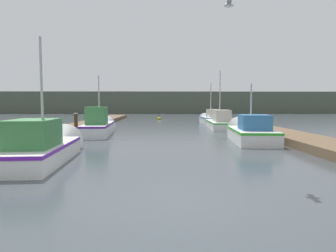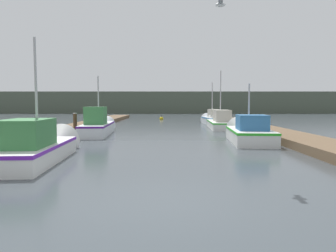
{
  "view_description": "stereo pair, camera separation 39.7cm",
  "coord_description": "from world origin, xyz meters",
  "px_view_note": "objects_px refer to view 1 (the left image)",
  "views": [
    {
      "loc": [
        -0.26,
        -5.49,
        1.87
      ],
      "look_at": [
        0.07,
        11.97,
        0.58
      ],
      "focal_mm": 32.0,
      "sensor_mm": 36.0,
      "label": 1
    },
    {
      "loc": [
        0.14,
        -5.49,
        1.87
      ],
      "look_at": [
        0.07,
        11.97,
        0.58
      ],
      "focal_mm": 32.0,
      "sensor_mm": 36.0,
      "label": 2
    }
  ],
  "objects_px": {
    "fishing_boat_1": "(249,132)",
    "channel_buoy": "(159,119)",
    "fishing_boat_2": "(100,126)",
    "mooring_piling_1": "(76,124)",
    "seagull_lead": "(229,5)",
    "fishing_boat_3": "(219,122)",
    "mooring_piling_2": "(106,120)",
    "fishing_boat_0": "(45,146)",
    "mooring_piling_0": "(213,115)",
    "fishing_boat_4": "(210,119)"
  },
  "relations": [
    {
      "from": "channel_buoy",
      "to": "mooring_piling_2",
      "type": "bearing_deg",
      "value": -114.17
    },
    {
      "from": "fishing_boat_1",
      "to": "fishing_boat_4",
      "type": "height_order",
      "value": "fishing_boat_4"
    },
    {
      "from": "mooring_piling_1",
      "to": "mooring_piling_2",
      "type": "relative_size",
      "value": 1.35
    },
    {
      "from": "fishing_boat_1",
      "to": "fishing_boat_4",
      "type": "distance_m",
      "value": 12.81
    },
    {
      "from": "fishing_boat_2",
      "to": "mooring_piling_1",
      "type": "bearing_deg",
      "value": -141.12
    },
    {
      "from": "channel_buoy",
      "to": "mooring_piling_0",
      "type": "bearing_deg",
      "value": -16.31
    },
    {
      "from": "mooring_piling_2",
      "to": "fishing_boat_4",
      "type": "bearing_deg",
      "value": 14.33
    },
    {
      "from": "fishing_boat_2",
      "to": "fishing_boat_0",
      "type": "bearing_deg",
      "value": -93.92
    },
    {
      "from": "mooring_piling_1",
      "to": "seagull_lead",
      "type": "xyz_separation_m",
      "value": [
        6.9,
        -9.0,
        3.94
      ]
    },
    {
      "from": "mooring_piling_2",
      "to": "seagull_lead",
      "type": "xyz_separation_m",
      "value": [
        6.68,
        -16.91,
        4.11
      ]
    },
    {
      "from": "fishing_boat_1",
      "to": "channel_buoy",
      "type": "bearing_deg",
      "value": 108.0
    },
    {
      "from": "fishing_boat_2",
      "to": "seagull_lead",
      "type": "bearing_deg",
      "value": -64.14
    },
    {
      "from": "fishing_boat_1",
      "to": "mooring_piling_0",
      "type": "height_order",
      "value": "fishing_boat_1"
    },
    {
      "from": "fishing_boat_2",
      "to": "mooring_piling_0",
      "type": "height_order",
      "value": "fishing_boat_2"
    },
    {
      "from": "fishing_boat_3",
      "to": "channel_buoy",
      "type": "height_order",
      "value": "fishing_boat_3"
    },
    {
      "from": "fishing_boat_0",
      "to": "fishing_boat_2",
      "type": "xyz_separation_m",
      "value": [
        0.01,
        8.65,
        0.05
      ]
    },
    {
      "from": "fishing_boat_0",
      "to": "mooring_piling_0",
      "type": "relative_size",
      "value": 4.2
    },
    {
      "from": "fishing_boat_0",
      "to": "mooring_piling_1",
      "type": "distance_m",
      "value": 7.67
    },
    {
      "from": "mooring_piling_0",
      "to": "seagull_lead",
      "type": "height_order",
      "value": "seagull_lead"
    },
    {
      "from": "channel_buoy",
      "to": "fishing_boat_1",
      "type": "bearing_deg",
      "value": -76.75
    },
    {
      "from": "fishing_boat_0",
      "to": "fishing_boat_2",
      "type": "distance_m",
      "value": 8.65
    },
    {
      "from": "fishing_boat_2",
      "to": "mooring_piling_1",
      "type": "relative_size",
      "value": 4.7
    },
    {
      "from": "fishing_boat_4",
      "to": "mooring_piling_2",
      "type": "xyz_separation_m",
      "value": [
        -9.3,
        -2.38,
        0.04
      ]
    },
    {
      "from": "fishing_boat_0",
      "to": "fishing_boat_1",
      "type": "relative_size",
      "value": 1.04
    },
    {
      "from": "fishing_boat_0",
      "to": "fishing_boat_4",
      "type": "bearing_deg",
      "value": 61.15
    },
    {
      "from": "fishing_boat_2",
      "to": "channel_buoy",
      "type": "xyz_separation_m",
      "value": [
        3.51,
        16.74,
        -0.39
      ]
    },
    {
      "from": "fishing_boat_1",
      "to": "mooring_piling_2",
      "type": "xyz_separation_m",
      "value": [
        -9.23,
        10.44,
        0.05
      ]
    },
    {
      "from": "fishing_boat_4",
      "to": "mooring_piling_2",
      "type": "relative_size",
      "value": 4.8
    },
    {
      "from": "seagull_lead",
      "to": "fishing_boat_3",
      "type": "bearing_deg",
      "value": 178.19
    },
    {
      "from": "fishing_boat_1",
      "to": "channel_buoy",
      "type": "distance_m",
      "value": 20.9
    },
    {
      "from": "fishing_boat_0",
      "to": "channel_buoy",
      "type": "xyz_separation_m",
      "value": [
        3.52,
        25.39,
        -0.34
      ]
    },
    {
      "from": "mooring_piling_2",
      "to": "channel_buoy",
      "type": "distance_m",
      "value": 10.86
    },
    {
      "from": "fishing_boat_1",
      "to": "fishing_boat_3",
      "type": "xyz_separation_m",
      "value": [
        0.05,
        8.43,
        -0.01
      ]
    },
    {
      "from": "fishing_boat_4",
      "to": "mooring_piling_1",
      "type": "bearing_deg",
      "value": -137.11
    },
    {
      "from": "mooring_piling_2",
      "to": "fishing_boat_2",
      "type": "bearing_deg",
      "value": -82.23
    },
    {
      "from": "mooring_piling_1",
      "to": "fishing_boat_4",
      "type": "bearing_deg",
      "value": 47.19
    },
    {
      "from": "fishing_boat_3",
      "to": "mooring_piling_0",
      "type": "relative_size",
      "value": 5.0
    },
    {
      "from": "fishing_boat_0",
      "to": "seagull_lead",
      "type": "relative_size",
      "value": 9.63
    },
    {
      "from": "mooring_piling_2",
      "to": "seagull_lead",
      "type": "height_order",
      "value": "seagull_lead"
    },
    {
      "from": "mooring_piling_1",
      "to": "mooring_piling_0",
      "type": "bearing_deg",
      "value": 56.15
    },
    {
      "from": "mooring_piling_0",
      "to": "seagull_lead",
      "type": "relative_size",
      "value": 2.29
    },
    {
      "from": "seagull_lead",
      "to": "fishing_boat_4",
      "type": "bearing_deg",
      "value": -179.66
    },
    {
      "from": "fishing_boat_0",
      "to": "mooring_piling_1",
      "type": "bearing_deg",
      "value": 94.89
    },
    {
      "from": "fishing_boat_2",
      "to": "mooring_piling_2",
      "type": "bearing_deg",
      "value": 93.95
    },
    {
      "from": "mooring_piling_2",
      "to": "seagull_lead",
      "type": "distance_m",
      "value": 18.64
    },
    {
      "from": "fishing_boat_1",
      "to": "seagull_lead",
      "type": "relative_size",
      "value": 9.24
    },
    {
      "from": "seagull_lead",
      "to": "fishing_boat_0",
      "type": "bearing_deg",
      "value": -95.8
    },
    {
      "from": "fishing_boat_1",
      "to": "fishing_boat_3",
      "type": "distance_m",
      "value": 8.43
    },
    {
      "from": "fishing_boat_0",
      "to": "mooring_piling_1",
      "type": "xyz_separation_m",
      "value": [
        -1.15,
        7.58,
        0.2
      ]
    },
    {
      "from": "channel_buoy",
      "to": "seagull_lead",
      "type": "height_order",
      "value": "seagull_lead"
    }
  ]
}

